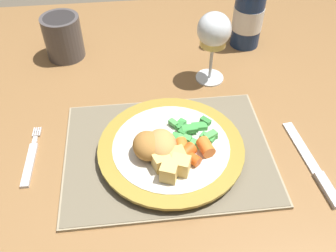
{
  "coord_description": "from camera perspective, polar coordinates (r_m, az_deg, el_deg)",
  "views": [
    {
      "loc": [
        -0.0,
        -0.52,
        1.25
      ],
      "look_at": [
        0.05,
        -0.05,
        0.78
      ],
      "focal_mm": 40.0,
      "sensor_mm": 36.0,
      "label": 1
    }
  ],
  "objects": [
    {
      "name": "bottle",
      "position": [
        0.93,
        12.52,
        17.13
      ],
      "size": [
        0.07,
        0.07,
        0.27
      ],
      "color": "navy",
      "rests_on": "dining_table"
    },
    {
      "name": "fork",
      "position": [
        0.7,
        -19.95,
        -4.9
      ],
      "size": [
        0.02,
        0.14,
        0.01
      ],
      "color": "silver",
      "rests_on": "dining_table"
    },
    {
      "name": "table_knife",
      "position": [
        0.7,
        21.76,
        -6.09
      ],
      "size": [
        0.03,
        0.2,
        0.01
      ],
      "color": "silver",
      "rests_on": "dining_table"
    },
    {
      "name": "glazed_carrots",
      "position": [
        0.63,
        3.64,
        -3.95
      ],
      "size": [
        0.08,
        0.06,
        0.02
      ],
      "color": "#CC5119",
      "rests_on": "dinner_plate"
    },
    {
      "name": "wine_glass",
      "position": [
        0.78,
        7.24,
        13.85
      ],
      "size": [
        0.07,
        0.07,
        0.16
      ],
      "color": "silver",
      "rests_on": "dining_table"
    },
    {
      "name": "dining_table",
      "position": [
        0.79,
        -4.04,
        -3.91
      ],
      "size": [
        1.38,
        1.04,
        0.74
      ],
      "color": "olive",
      "rests_on": "ground"
    },
    {
      "name": "placemat",
      "position": [
        0.67,
        0.29,
        -3.99
      ],
      "size": [
        0.37,
        0.28,
        0.01
      ],
      "color": "gray",
      "rests_on": "dining_table"
    },
    {
      "name": "dinner_plate",
      "position": [
        0.66,
        0.76,
        -3.47
      ],
      "size": [
        0.26,
        0.26,
        0.02
      ],
      "color": "silver",
      "rests_on": "placemat"
    },
    {
      "name": "drinking_cup",
      "position": [
        0.91,
        -15.5,
        13.05
      ],
      "size": [
        0.09,
        0.09,
        0.1
      ],
      "color": "#4C4747",
      "rests_on": "dining_table"
    },
    {
      "name": "breaded_croquettes",
      "position": [
        0.63,
        -1.68,
        -2.92
      ],
      "size": [
        0.08,
        0.07,
        0.04
      ],
      "color": "#A87033",
      "rests_on": "dinner_plate"
    },
    {
      "name": "green_beans_pile",
      "position": [
        0.67,
        4.05,
        -0.83
      ],
      "size": [
        0.09,
        0.08,
        0.01
      ],
      "color": "green",
      "rests_on": "dinner_plate"
    },
    {
      "name": "roast_potatoes",
      "position": [
        0.61,
        0.97,
        -5.58
      ],
      "size": [
        0.06,
        0.08,
        0.03
      ],
      "color": "#E5BC66",
      "rests_on": "dinner_plate"
    }
  ]
}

